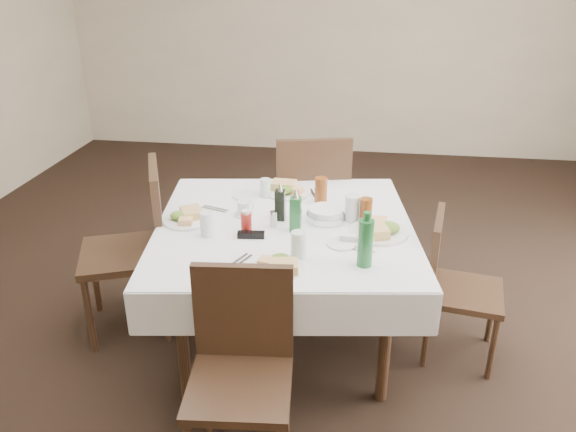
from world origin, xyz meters
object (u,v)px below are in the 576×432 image
at_px(water_n, 265,188).
at_px(ketchup_bottle, 246,222).
at_px(dining_table, 284,237).
at_px(bread_basket, 325,214).
at_px(water_e, 352,208).
at_px(chair_south, 242,358).
at_px(oil_cruet_green, 296,213).
at_px(chair_west, 139,239).
at_px(chair_east, 451,279).
at_px(green_bottle, 365,242).
at_px(water_w, 207,224).
at_px(coffee_mug, 244,209).
at_px(water_s, 298,245).
at_px(oil_cruet_dark, 280,204).
at_px(chair_north, 311,197).

distance_m(water_n, ketchup_bottle, 0.49).
relative_size(dining_table, bread_basket, 7.44).
bearing_deg(water_e, chair_south, -114.04).
bearing_deg(oil_cruet_green, chair_west, 172.65).
bearing_deg(chair_east, chair_west, 179.22).
distance_m(chair_east, green_bottle, 0.75).
height_order(water_w, coffee_mug, water_w).
distance_m(water_s, water_w, 0.53).
distance_m(water_w, oil_cruet_dark, 0.42).
bearing_deg(ketchup_bottle, green_bottle, -23.55).
height_order(water_s, ketchup_bottle, water_s).
relative_size(dining_table, oil_cruet_green, 6.48).
relative_size(water_e, green_bottle, 0.54).
relative_size(water_n, water_s, 0.85).
distance_m(ketchup_bottle, coffee_mug, 0.21).
height_order(oil_cruet_dark, ketchup_bottle, oil_cruet_dark).
bearing_deg(chair_south, water_s, 69.38).
xyz_separation_m(chair_west, water_n, (0.70, 0.32, 0.23)).
relative_size(water_n, ketchup_bottle, 0.93).
height_order(water_e, oil_cruet_green, oil_cruet_green).
height_order(chair_north, oil_cruet_dark, chair_north).
distance_m(water_e, water_w, 0.79).
xyz_separation_m(dining_table, oil_cruet_dark, (-0.03, 0.05, 0.17)).
bearing_deg(water_w, chair_west, 154.08).
bearing_deg(ketchup_bottle, chair_south, -80.31).
height_order(chair_west, green_bottle, green_bottle).
xyz_separation_m(oil_cruet_dark, green_bottle, (0.47, -0.45, 0.03)).
distance_m(chair_west, ketchup_bottle, 0.74).
relative_size(oil_cruet_dark, coffee_mug, 1.94).
bearing_deg(green_bottle, chair_south, -137.70).
xyz_separation_m(bread_basket, coffee_mug, (-0.46, -0.00, 0.00)).
bearing_deg(chair_west, oil_cruet_green, -7.35).
height_order(oil_cruet_green, ketchup_bottle, oil_cruet_green).
distance_m(dining_table, oil_cruet_green, 0.21).
relative_size(dining_table, water_e, 10.54).
distance_m(water_e, oil_cruet_green, 0.34).
bearing_deg(chair_east, water_e, 172.46).
bearing_deg(ketchup_bottle, water_w, -160.34).
relative_size(water_s, water_e, 0.91).
bearing_deg(bread_basket, oil_cruet_dark, -173.30).
xyz_separation_m(dining_table, water_w, (-0.38, -0.19, 0.14)).
bearing_deg(green_bottle, oil_cruet_dark, 136.42).
bearing_deg(water_e, oil_cruet_dark, -173.74).
xyz_separation_m(chair_north, water_w, (-0.44, -1.01, 0.24)).
bearing_deg(water_e, chair_north, 112.24).
bearing_deg(dining_table, chair_south, -94.12).
bearing_deg(water_w, bread_basket, 24.69).
xyz_separation_m(chair_north, water_n, (-0.24, -0.45, 0.23)).
height_order(chair_west, ketchup_bottle, chair_west).
relative_size(water_e, coffee_mug, 1.31).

